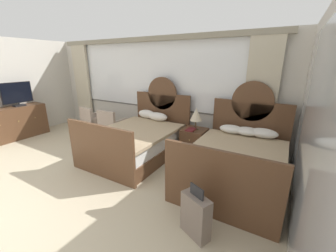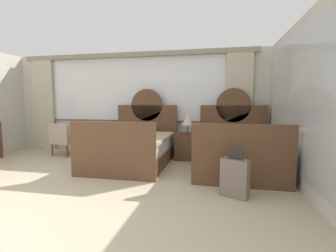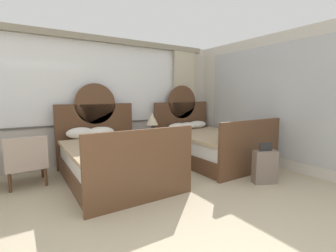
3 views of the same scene
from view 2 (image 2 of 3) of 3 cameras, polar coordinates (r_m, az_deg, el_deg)
The scene contains 10 objects.
wall_back_window at distance 6.56m, azimuth -8.12°, elevation 6.46°, with size 6.98×0.22×2.70m.
wall_right_mirror at distance 3.94m, azimuth 31.22°, elevation 4.79°, with size 0.08×4.99×2.70m.
bed_near_window at distance 5.36m, azimuth -8.22°, elevation -5.06°, with size 1.59×2.22×1.71m.
bed_near_mirror at distance 5.08m, azimuth 16.01°, elevation -5.78°, with size 1.59×2.22×1.71m.
nightstand_between_beds at distance 5.74m, azimuth 4.46°, elevation -4.91°, with size 0.52×0.54×0.62m.
table_lamp_on_nightstand at distance 5.66m, azimuth 4.72°, elevation 1.55°, with size 0.27×0.27×0.49m.
book_on_nightstand at distance 5.59m, azimuth 3.93°, elevation -1.83°, with size 0.18×0.26×0.03m.
armchair_by_window_left at distance 6.29m, azimuth -17.98°, elevation -2.99°, with size 0.60×0.60×0.83m.
armchair_by_window_centre at distance 6.70m, azimuth -23.66°, elevation -2.68°, with size 0.68×0.68×0.83m.
suitcase_on_floor at distance 3.60m, azimuth 15.75°, elevation -11.89°, with size 0.42×0.31×0.69m.
Camera 2 is at (2.19, -1.79, 1.35)m, focal length 25.35 mm.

